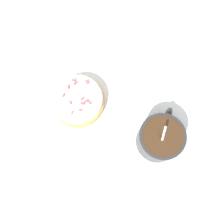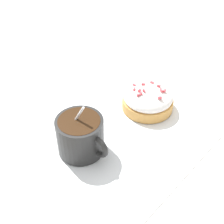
# 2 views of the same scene
# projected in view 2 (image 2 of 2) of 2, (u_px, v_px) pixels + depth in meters

# --- Properties ---
(ground_plane) EXTENTS (3.00, 3.00, 0.00)m
(ground_plane) POSITION_uv_depth(u_px,v_px,m) (116.00, 128.00, 0.58)
(ground_plane) COLOR silver
(paper_napkin) EXTENTS (0.34, 0.34, 0.00)m
(paper_napkin) POSITION_uv_depth(u_px,v_px,m) (116.00, 127.00, 0.58)
(paper_napkin) COLOR white
(paper_napkin) RESTS_ON ground_plane
(coffee_cup) EXTENTS (0.08, 0.10, 0.09)m
(coffee_cup) POSITION_uv_depth(u_px,v_px,m) (79.00, 133.00, 0.51)
(coffee_cup) COLOR black
(coffee_cup) RESTS_ON paper_napkin
(frosted_pastry) EXTENTS (0.10, 0.10, 0.05)m
(frosted_pastry) POSITION_uv_depth(u_px,v_px,m) (149.00, 100.00, 0.61)
(frosted_pastry) COLOR #D19347
(frosted_pastry) RESTS_ON paper_napkin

